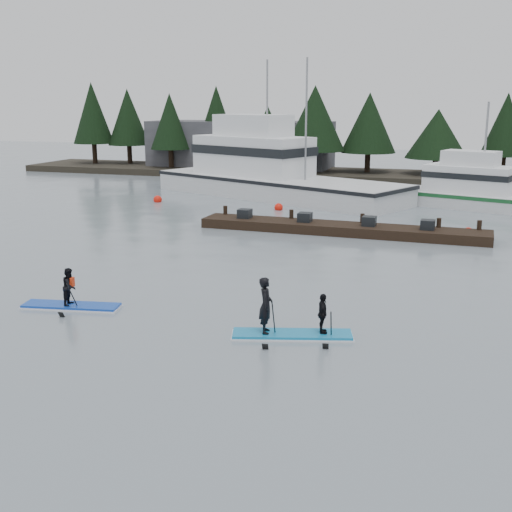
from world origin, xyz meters
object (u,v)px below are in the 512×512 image
(fishing_boat_large, at_px, (271,185))
(paddleboard_solo, at_px, (70,295))
(floating_dock, at_px, (341,229))
(fishing_boat_medium, at_px, (485,200))
(paddleboard_duo, at_px, (289,318))

(fishing_boat_large, xyz_separation_m, paddleboard_solo, (1.18, -27.75, -0.41))
(floating_dock, xyz_separation_m, paddleboard_solo, (-6.44, -15.48, 0.19))
(fishing_boat_medium, height_order, paddleboard_duo, fishing_boat_medium)
(floating_dock, bearing_deg, paddleboard_duo, -83.53)
(floating_dock, distance_m, paddleboard_duo, 15.93)
(floating_dock, xyz_separation_m, paddleboard_duo, (1.40, -15.86, 0.34))
(fishing_boat_medium, distance_m, floating_dock, 13.47)
(fishing_boat_large, height_order, paddleboard_solo, fishing_boat_large)
(fishing_boat_medium, relative_size, paddleboard_solo, 3.78)
(paddleboard_solo, bearing_deg, floating_dock, 57.28)
(fishing_boat_large, bearing_deg, paddleboard_solo, -63.67)
(fishing_boat_large, bearing_deg, floating_dock, -34.25)
(fishing_boat_large, relative_size, floating_dock, 1.33)
(floating_dock, bearing_deg, paddleboard_solo, -111.17)
(fishing_boat_large, distance_m, floating_dock, 14.45)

